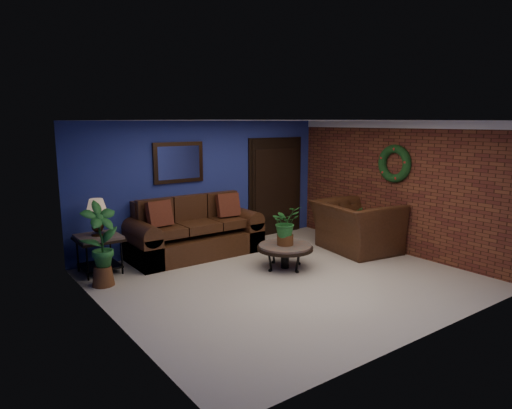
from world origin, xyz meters
TOP-DOWN VIEW (x-y plane):
  - floor at (0.00, 0.00)m, footprint 5.50×5.50m
  - wall_back at (0.00, 2.50)m, footprint 5.50×0.04m
  - wall_left at (-2.75, 0.00)m, footprint 0.04×5.00m
  - wall_right_brick at (2.75, 0.00)m, footprint 0.04×5.00m
  - ceiling at (0.00, 0.00)m, footprint 5.50×5.00m
  - crown_molding at (2.72, 0.00)m, footprint 0.03×5.00m
  - wall_mirror at (-0.60, 2.46)m, footprint 1.02×0.06m
  - closet_door at (1.75, 2.47)m, footprint 1.44×0.06m
  - wreath at (2.69, 0.05)m, footprint 0.16×0.72m
  - sofa at (-0.52, 2.09)m, footprint 2.46×1.06m
  - coffee_table at (0.35, 0.43)m, footprint 0.96×0.96m
  - end_table at (-2.30, 2.05)m, footprint 0.70×0.70m
  - table_lamp at (-2.30, 2.05)m, footprint 0.35×0.35m
  - side_chair at (0.21, 2.12)m, footprint 0.44×0.44m
  - armchair at (2.15, 0.45)m, footprint 1.50×1.65m
  - coffee_plant at (0.35, 0.43)m, footprint 0.50×0.43m
  - floor_plant at (2.35, 0.68)m, footprint 0.44×0.40m
  - tall_plant at (-2.45, 1.42)m, footprint 0.62×0.47m

SIDE VIEW (x-z plane):
  - floor at x=0.00m, z-range 0.00..0.00m
  - coffee_table at x=0.35m, z-range 0.15..0.56m
  - sofa at x=-0.52m, z-range -0.19..0.92m
  - floor_plant at x=2.35m, z-range 0.01..0.82m
  - armchair at x=2.15m, z-range 0.00..0.96m
  - end_table at x=-2.30m, z-range 0.17..0.81m
  - side_chair at x=0.21m, z-range 0.06..0.99m
  - tall_plant at x=-2.45m, z-range 0.04..1.35m
  - coffee_plant at x=0.35m, z-range 0.44..1.11m
  - table_lamp at x=-2.30m, z-range 0.73..1.31m
  - closet_door at x=1.75m, z-range -0.04..2.14m
  - wall_back at x=0.00m, z-range 0.00..2.50m
  - wall_left at x=-2.75m, z-range 0.00..2.50m
  - wall_right_brick at x=2.75m, z-range 0.00..2.50m
  - wreath at x=2.69m, z-range 1.34..2.06m
  - wall_mirror at x=-0.60m, z-range 1.33..2.10m
  - crown_molding at x=2.72m, z-range 2.36..2.50m
  - ceiling at x=0.00m, z-range 2.49..2.51m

